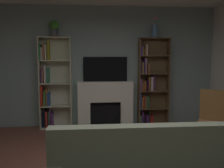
{
  "coord_description": "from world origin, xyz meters",
  "views": [
    {
      "loc": [
        -0.35,
        -2.7,
        1.61
      ],
      "look_at": [
        0.0,
        1.18,
        1.18
      ],
      "focal_mm": 38.96,
      "sensor_mm": 36.0,
      "label": 1
    }
  ],
  "objects_px": {
    "bookshelf_left": "(52,85)",
    "potted_plant": "(54,27)",
    "bookshelf_right": "(150,85)",
    "coffee_table": "(142,166)",
    "tv": "(105,69)",
    "vase_with_flowers": "(155,31)",
    "armchair": "(216,122)",
    "fireplace": "(105,103)"
  },
  "relations": [
    {
      "from": "bookshelf_right",
      "to": "armchair",
      "type": "bearing_deg",
      "value": -68.51
    },
    {
      "from": "tv",
      "to": "bookshelf_right",
      "type": "relative_size",
      "value": 0.5
    },
    {
      "from": "vase_with_flowers",
      "to": "armchair",
      "type": "relative_size",
      "value": 0.44
    },
    {
      "from": "bookshelf_left",
      "to": "potted_plant",
      "type": "distance_m",
      "value": 1.27
    },
    {
      "from": "bookshelf_left",
      "to": "potted_plant",
      "type": "relative_size",
      "value": 5.65
    },
    {
      "from": "fireplace",
      "to": "armchair",
      "type": "distance_m",
      "value": 2.47
    },
    {
      "from": "tv",
      "to": "potted_plant",
      "type": "distance_m",
      "value": 1.46
    },
    {
      "from": "fireplace",
      "to": "vase_with_flowers",
      "type": "height_order",
      "value": "vase_with_flowers"
    },
    {
      "from": "bookshelf_right",
      "to": "potted_plant",
      "type": "xyz_separation_m",
      "value": [
        -2.16,
        -0.05,
        1.29
      ]
    },
    {
      "from": "coffee_table",
      "to": "tv",
      "type": "bearing_deg",
      "value": 94.84
    },
    {
      "from": "vase_with_flowers",
      "to": "coffee_table",
      "type": "xyz_separation_m",
      "value": [
        -0.87,
        -2.79,
        -1.88
      ]
    },
    {
      "from": "tv",
      "to": "coffee_table",
      "type": "distance_m",
      "value": 3.09
    },
    {
      "from": "potted_plant",
      "to": "fireplace",
      "type": "bearing_deg",
      "value": 2.36
    },
    {
      "from": "potted_plant",
      "to": "armchair",
      "type": "distance_m",
      "value": 3.75
    },
    {
      "from": "fireplace",
      "to": "coffee_table",
      "type": "distance_m",
      "value": 2.85
    },
    {
      "from": "potted_plant",
      "to": "vase_with_flowers",
      "type": "bearing_deg",
      "value": 0.0
    },
    {
      "from": "vase_with_flowers",
      "to": "tv",
      "type": "bearing_deg",
      "value": 173.89
    },
    {
      "from": "bookshelf_right",
      "to": "vase_with_flowers",
      "type": "distance_m",
      "value": 1.24
    },
    {
      "from": "bookshelf_right",
      "to": "armchair",
      "type": "xyz_separation_m",
      "value": [
        0.7,
        -1.77,
        -0.43
      ]
    },
    {
      "from": "fireplace",
      "to": "coffee_table",
      "type": "xyz_separation_m",
      "value": [
        0.25,
        -2.83,
        -0.22
      ]
    },
    {
      "from": "fireplace",
      "to": "bookshelf_right",
      "type": "bearing_deg",
      "value": 0.46
    },
    {
      "from": "fireplace",
      "to": "coffee_table",
      "type": "bearing_deg",
      "value": -85.03
    },
    {
      "from": "potted_plant",
      "to": "armchair",
      "type": "bearing_deg",
      "value": -30.95
    },
    {
      "from": "fireplace",
      "to": "bookshelf_left",
      "type": "xyz_separation_m",
      "value": [
        -1.21,
        -0.0,
        0.45
      ]
    },
    {
      "from": "vase_with_flowers",
      "to": "armchair",
      "type": "height_order",
      "value": "vase_with_flowers"
    },
    {
      "from": "vase_with_flowers",
      "to": "bookshelf_left",
      "type": "bearing_deg",
      "value": 178.94
    },
    {
      "from": "fireplace",
      "to": "bookshelf_left",
      "type": "distance_m",
      "value": 1.29
    },
    {
      "from": "potted_plant",
      "to": "vase_with_flowers",
      "type": "relative_size",
      "value": 0.78
    },
    {
      "from": "bookshelf_right",
      "to": "armchair",
      "type": "height_order",
      "value": "bookshelf_right"
    },
    {
      "from": "fireplace",
      "to": "potted_plant",
      "type": "height_order",
      "value": "potted_plant"
    },
    {
      "from": "potted_plant",
      "to": "bookshelf_left",
      "type": "bearing_deg",
      "value": 155.34
    },
    {
      "from": "bookshelf_right",
      "to": "coffee_table",
      "type": "height_order",
      "value": "bookshelf_right"
    },
    {
      "from": "fireplace",
      "to": "tv",
      "type": "xyz_separation_m",
      "value": [
        0.0,
        0.07,
        0.78
      ]
    },
    {
      "from": "vase_with_flowers",
      "to": "coffee_table",
      "type": "relative_size",
      "value": 0.59
    },
    {
      "from": "bookshelf_left",
      "to": "tv",
      "type": "bearing_deg",
      "value": 3.62
    },
    {
      "from": "tv",
      "to": "bookshelf_right",
      "type": "distance_m",
      "value": 1.1
    },
    {
      "from": "armchair",
      "to": "potted_plant",
      "type": "bearing_deg",
      "value": 149.05
    },
    {
      "from": "coffee_table",
      "to": "vase_with_flowers",
      "type": "bearing_deg",
      "value": 72.58
    },
    {
      "from": "tv",
      "to": "vase_with_flowers",
      "type": "distance_m",
      "value": 1.43
    },
    {
      "from": "fireplace",
      "to": "bookshelf_left",
      "type": "relative_size",
      "value": 0.68
    },
    {
      "from": "tv",
      "to": "bookshelf_right",
      "type": "bearing_deg",
      "value": -3.6
    },
    {
      "from": "tv",
      "to": "bookshelf_left",
      "type": "relative_size",
      "value": 0.5
    }
  ]
}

